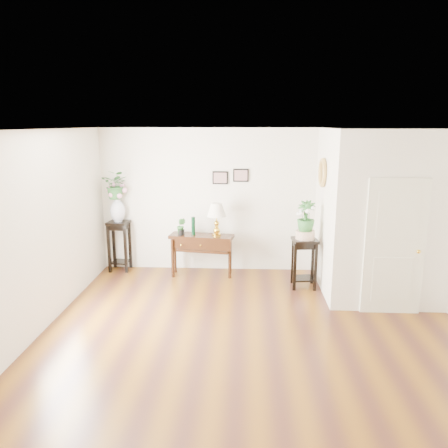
# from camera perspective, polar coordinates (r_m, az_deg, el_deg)

# --- Properties ---
(floor) EXTENTS (6.00, 5.50, 0.02)m
(floor) POSITION_cam_1_polar(r_m,az_deg,el_deg) (6.36, 4.05, -13.89)
(floor) COLOR brown
(floor) RESTS_ON ground
(ceiling) EXTENTS (6.00, 5.50, 0.02)m
(ceiling) POSITION_cam_1_polar(r_m,az_deg,el_deg) (5.68, 4.51, 12.21)
(ceiling) COLOR white
(ceiling) RESTS_ON ground
(wall_back) EXTENTS (6.00, 0.02, 2.80)m
(wall_back) POSITION_cam_1_polar(r_m,az_deg,el_deg) (8.55, 3.87, 3.04)
(wall_back) COLOR silver
(wall_back) RESTS_ON ground
(wall_front) EXTENTS (6.00, 0.02, 2.80)m
(wall_front) POSITION_cam_1_polar(r_m,az_deg,el_deg) (3.28, 5.35, -13.77)
(wall_front) COLOR silver
(wall_front) RESTS_ON ground
(wall_left) EXTENTS (0.02, 5.50, 2.80)m
(wall_left) POSITION_cam_1_polar(r_m,az_deg,el_deg) (6.52, -23.12, -1.13)
(wall_left) COLOR silver
(wall_left) RESTS_ON ground
(partition) EXTENTS (1.80, 1.95, 2.80)m
(partition) POSITION_cam_1_polar(r_m,az_deg,el_deg) (7.92, 19.36, 1.53)
(partition) COLOR silver
(partition) RESTS_ON floor
(door) EXTENTS (0.90, 0.05, 2.10)m
(door) POSITION_cam_1_polar(r_m,az_deg,el_deg) (7.07, 21.38, -2.87)
(door) COLOR beige
(door) RESTS_ON floor
(art_print_left) EXTENTS (0.30, 0.02, 0.25)m
(art_print_left) POSITION_cam_1_polar(r_m,az_deg,el_deg) (8.48, -0.50, 6.06)
(art_print_left) COLOR black
(art_print_left) RESTS_ON wall_back
(art_print_right) EXTENTS (0.30, 0.02, 0.25)m
(art_print_right) POSITION_cam_1_polar(r_m,az_deg,el_deg) (8.46, 2.22, 6.37)
(art_print_right) COLOR black
(art_print_right) RESTS_ON wall_back
(wall_ornament) EXTENTS (0.07, 0.51, 0.51)m
(wall_ornament) POSITION_cam_1_polar(r_m,az_deg,el_deg) (7.73, 12.73, 6.56)
(wall_ornament) COLOR tan
(wall_ornament) RESTS_ON partition
(console_table) EXTENTS (1.25, 0.58, 0.80)m
(console_table) POSITION_cam_1_polar(r_m,az_deg,el_deg) (8.42, -2.93, -4.09)
(console_table) COLOR black
(console_table) RESTS_ON floor
(table_lamp) EXTENTS (0.44, 0.44, 0.63)m
(table_lamp) POSITION_cam_1_polar(r_m,az_deg,el_deg) (8.21, -0.97, 0.90)
(table_lamp) COLOR gold
(table_lamp) RESTS_ON console_table
(green_vase) EXTENTS (0.07, 0.07, 0.35)m
(green_vase) POSITION_cam_1_polar(r_m,az_deg,el_deg) (8.29, -4.03, -0.28)
(green_vase) COLOR black
(green_vase) RESTS_ON console_table
(potted_plant) EXTENTS (0.20, 0.17, 0.31)m
(potted_plant) POSITION_cam_1_polar(r_m,az_deg,el_deg) (8.32, -5.61, -0.36)
(potted_plant) COLOR #2D6A2F
(potted_plant) RESTS_ON console_table
(plant_stand_a) EXTENTS (0.43, 0.43, 1.00)m
(plant_stand_a) POSITION_cam_1_polar(r_m,az_deg,el_deg) (8.94, -13.47, -2.79)
(plant_stand_a) COLOR black
(plant_stand_a) RESTS_ON floor
(porcelain_vase) EXTENTS (0.31, 0.31, 0.50)m
(porcelain_vase) POSITION_cam_1_polar(r_m,az_deg,el_deg) (8.77, -13.72, 1.77)
(porcelain_vase) COLOR silver
(porcelain_vase) RESTS_ON plant_stand_a
(lily_arrangement) EXTENTS (0.57, 0.51, 0.56)m
(lily_arrangement) POSITION_cam_1_polar(r_m,az_deg,el_deg) (8.70, -13.88, 4.70)
(lily_arrangement) COLOR #2D6A2F
(lily_arrangement) RESTS_ON porcelain_vase
(plant_stand_b) EXTENTS (0.47, 0.47, 0.89)m
(plant_stand_b) POSITION_cam_1_polar(r_m,az_deg,el_deg) (7.94, 10.40, -5.03)
(plant_stand_b) COLOR black
(plant_stand_b) RESTS_ON floor
(ceramic_bowl) EXTENTS (0.42, 0.42, 0.15)m
(ceramic_bowl) POSITION_cam_1_polar(r_m,az_deg,el_deg) (7.80, 10.55, -1.35)
(ceramic_bowl) COLOR beige
(ceramic_bowl) RESTS_ON plant_stand_b
(narcissus) EXTENTS (0.38, 0.38, 0.56)m
(narcissus) POSITION_cam_1_polar(r_m,az_deg,el_deg) (7.73, 10.65, 0.95)
(narcissus) COLOR #2D6A2F
(narcissus) RESTS_ON ceramic_bowl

